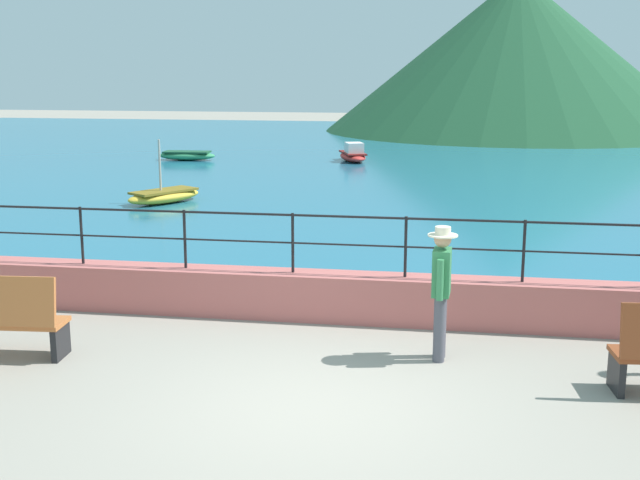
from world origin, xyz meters
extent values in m
plane|color=gray|center=(0.00, 0.00, 0.00)|extent=(120.00, 120.00, 0.00)
cube|color=#BC605B|center=(0.00, 3.20, 0.35)|extent=(20.00, 0.56, 0.70)
cylinder|color=black|center=(-4.18, 3.20, 1.15)|extent=(0.04, 0.04, 0.90)
cylinder|color=black|center=(-2.51, 3.20, 1.15)|extent=(0.04, 0.04, 0.90)
cylinder|color=black|center=(-0.84, 3.20, 1.15)|extent=(0.04, 0.04, 0.90)
cylinder|color=black|center=(0.84, 3.20, 1.15)|extent=(0.04, 0.04, 0.90)
cylinder|color=black|center=(2.51, 3.20, 1.15)|extent=(0.04, 0.04, 0.90)
cylinder|color=black|center=(0.00, 3.20, 1.57)|extent=(18.40, 0.04, 0.04)
cylinder|color=black|center=(0.00, 3.20, 1.15)|extent=(18.40, 0.03, 0.03)
cube|color=#236B89|center=(0.00, 25.84, 0.03)|extent=(64.00, 44.32, 0.06)
cone|color=#1E4C2D|center=(4.75, 41.10, 4.48)|extent=(22.20, 22.20, 8.96)
cube|color=#B76633|center=(-4.26, 0.92, 0.46)|extent=(1.74, 0.66, 0.06)
cube|color=black|center=(-3.47, 0.99, 0.22)|extent=(0.12, 0.47, 0.43)
cube|color=black|center=(3.44, 0.99, 0.22)|extent=(0.13, 0.47, 0.43)
cylinder|color=#4C4C56|center=(1.39, 1.83, 0.43)|extent=(0.15, 0.15, 0.86)
cylinder|color=#4C4C56|center=(1.38, 1.65, 0.43)|extent=(0.15, 0.15, 0.86)
cube|color=#337F4C|center=(1.38, 1.74, 1.16)|extent=(0.24, 0.37, 0.60)
cylinder|color=#337F4C|center=(1.40, 1.98, 1.12)|extent=(0.09, 0.09, 0.52)
cylinder|color=#337F4C|center=(1.37, 1.50, 1.12)|extent=(0.09, 0.09, 0.52)
sphere|color=tan|center=(1.38, 1.74, 1.59)|extent=(0.22, 0.22, 0.22)
cylinder|color=beige|center=(1.38, 1.74, 1.64)|extent=(0.38, 0.38, 0.02)
cylinder|color=beige|center=(1.38, 1.74, 1.70)|extent=(0.20, 0.20, 0.10)
ellipsoid|color=red|center=(-2.54, 23.65, 0.24)|extent=(1.62, 2.47, 0.36)
cube|color=maroon|center=(-2.54, 23.65, 0.39)|extent=(1.34, 1.99, 0.06)
cube|color=silver|center=(-2.45, 23.42, 0.62)|extent=(0.86, 0.96, 0.40)
ellipsoid|color=gold|center=(-6.36, 12.67, 0.24)|extent=(1.99, 2.42, 0.36)
cube|color=brown|center=(-6.36, 12.67, 0.39)|extent=(1.63, 1.96, 0.06)
cylinder|color=#B2A899|center=(-6.42, 12.59, 1.11)|extent=(0.06, 0.06, 1.38)
ellipsoid|color=#338C59|center=(-9.16, 22.91, 0.24)|extent=(2.33, 0.99, 0.36)
cube|color=#1C4D31|center=(-9.16, 22.91, 0.39)|extent=(1.87, 0.83, 0.06)
camera|label=1|loc=(1.51, -8.34, 3.69)|focal=45.53mm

